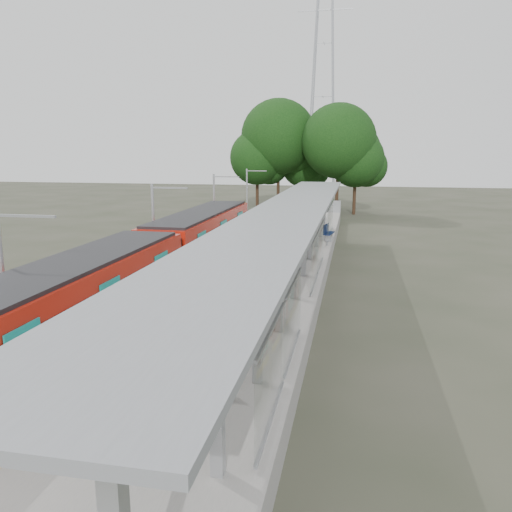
# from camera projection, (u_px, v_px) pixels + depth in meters

# --- Properties ---
(trackbed) EXTENTS (3.00, 70.00, 0.24)m
(trackbed) POSITION_uv_depth(u_px,v_px,m) (192.00, 277.00, 28.31)
(trackbed) COLOR #59544C
(trackbed) RESTS_ON ground
(platform) EXTENTS (6.00, 50.00, 1.00)m
(platform) POSITION_uv_depth(u_px,v_px,m) (271.00, 274.00, 27.38)
(platform) COLOR gray
(platform) RESTS_ON ground
(tactile_strip) EXTENTS (0.60, 50.00, 0.02)m
(tactile_strip) POSITION_uv_depth(u_px,v_px,m) (226.00, 263.00, 27.76)
(tactile_strip) COLOR yellow
(tactile_strip) RESTS_ON platform
(end_fence) EXTENTS (6.00, 0.10, 1.20)m
(end_fence) POSITION_uv_depth(u_px,v_px,m) (311.00, 206.00, 51.10)
(end_fence) COLOR #9EA0A5
(end_fence) RESTS_ON platform
(train) EXTENTS (2.74, 27.60, 3.62)m
(train) POSITION_uv_depth(u_px,v_px,m) (156.00, 263.00, 23.01)
(train) COLOR black
(train) RESTS_ON ground
(canopy) EXTENTS (3.27, 38.00, 3.66)m
(canopy) POSITION_uv_depth(u_px,v_px,m) (292.00, 216.00, 22.65)
(canopy) COLOR #9EA0A5
(canopy) RESTS_ON platform
(pylon) EXTENTS (8.00, 4.00, 38.00)m
(pylon) POSITION_uv_depth(u_px,v_px,m) (323.00, 70.00, 74.64)
(pylon) COLOR #9EA0A5
(pylon) RESTS_ON ground
(tree_cluster) EXTENTS (17.89, 11.49, 13.20)m
(tree_cluster) POSITION_uv_depth(u_px,v_px,m) (305.00, 146.00, 57.74)
(tree_cluster) COLOR #382316
(tree_cluster) RESTS_ON ground
(catenary_masts) EXTENTS (2.08, 48.16, 5.40)m
(catenary_masts) POSITION_uv_depth(u_px,v_px,m) (155.00, 230.00, 27.10)
(catenary_masts) COLOR #9EA0A5
(catenary_masts) RESTS_ON ground
(bench_near) EXTENTS (1.05, 1.54, 1.02)m
(bench_near) POSITION_uv_depth(u_px,v_px,m) (270.00, 308.00, 18.04)
(bench_near) COLOR #0F1F4D
(bench_near) RESTS_ON platform
(bench_mid) EXTENTS (0.49, 1.38, 0.93)m
(bench_mid) POSITION_uv_depth(u_px,v_px,m) (304.00, 248.00, 29.44)
(bench_mid) COLOR #0F1F4D
(bench_mid) RESTS_ON platform
(bench_far) EXTENTS (0.76, 1.70, 1.12)m
(bench_far) POSITION_uv_depth(u_px,v_px,m) (328.00, 232.00, 34.80)
(bench_far) COLOR #0F1F4D
(bench_far) RESTS_ON platform
(info_pillar_near) EXTENTS (0.37, 0.37, 1.65)m
(info_pillar_near) POSITION_uv_depth(u_px,v_px,m) (196.00, 359.00, 13.20)
(info_pillar_near) COLOR beige
(info_pillar_near) RESTS_ON platform
(info_pillar_far) EXTENTS (0.44, 0.44, 1.96)m
(info_pillar_far) POSITION_uv_depth(u_px,v_px,m) (297.00, 242.00, 29.33)
(info_pillar_far) COLOR beige
(info_pillar_far) RESTS_ON platform
(litter_bin) EXTENTS (0.44, 0.44, 0.84)m
(litter_bin) POSITION_uv_depth(u_px,v_px,m) (264.00, 313.00, 17.84)
(litter_bin) COLOR #9EA0A5
(litter_bin) RESTS_ON platform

